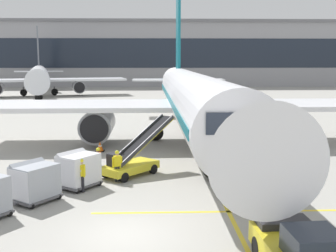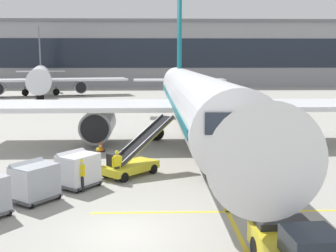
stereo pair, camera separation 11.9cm
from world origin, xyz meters
TOP-DOWN VIEW (x-y plane):
  - ground_plane at (0.00, 0.00)m, footprint 600.00×600.00m
  - parked_airplane at (4.38, 18.37)m, footprint 33.68×44.07m
  - belt_loader at (-0.07, 8.65)m, footprint 4.41×4.69m
  - baggage_cart_lead at (-2.83, 6.27)m, footprint 2.47×2.68m
  - baggage_cart_second at (-4.49, 4.07)m, footprint 2.47×2.68m
  - ground_crew_by_loader at (-2.50, 5.45)m, footprint 0.43×0.45m
  - ground_crew_by_carts at (-1.99, 8.11)m, footprint 0.26×0.57m
  - ground_crew_marshaller at (-0.85, 7.31)m, footprint 0.55×0.34m
  - safety_cone_engine_keepout at (-2.75, 15.14)m, footprint 0.64×0.64m
  - apron_guidance_line_lead_in at (4.44, 17.58)m, footprint 0.20×110.00m
  - apron_guidance_line_stop_bar at (4.39, 2.35)m, footprint 12.00×0.20m
  - terminal_building at (7.75, 95.23)m, footprint 124.24×16.68m
  - distant_airplane at (-19.43, 62.78)m, footprint 31.67×40.24m

SIDE VIEW (x-z plane):
  - ground_plane at x=0.00m, z-range 0.00..0.00m
  - apron_guidance_line_lead_in at x=4.44m, z-range 0.00..0.01m
  - apron_guidance_line_stop_bar at x=4.39m, z-range 0.00..0.01m
  - safety_cone_engine_keepout at x=-2.75m, z-range -0.01..0.71m
  - belt_loader at x=-0.07m, z-range -0.73..2.53m
  - ground_crew_by_loader at x=-2.50m, z-range 0.13..1.87m
  - ground_crew_by_carts at x=-1.99m, z-range 0.13..1.87m
  - ground_crew_marshaller at x=-0.85m, z-range 0.13..1.87m
  - baggage_cart_lead at x=-2.83m, z-range 0.04..1.96m
  - baggage_cart_second at x=-4.49m, z-range 0.04..1.96m
  - distant_airplane at x=-19.43m, z-range -3.40..10.15m
  - parked_airplane at x=4.38m, z-range -3.74..10.78m
  - terminal_building at x=7.75m, z-range -0.05..15.92m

